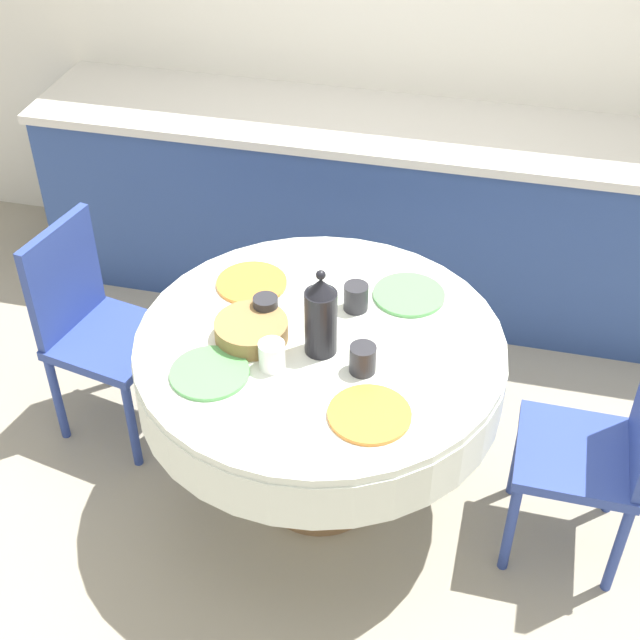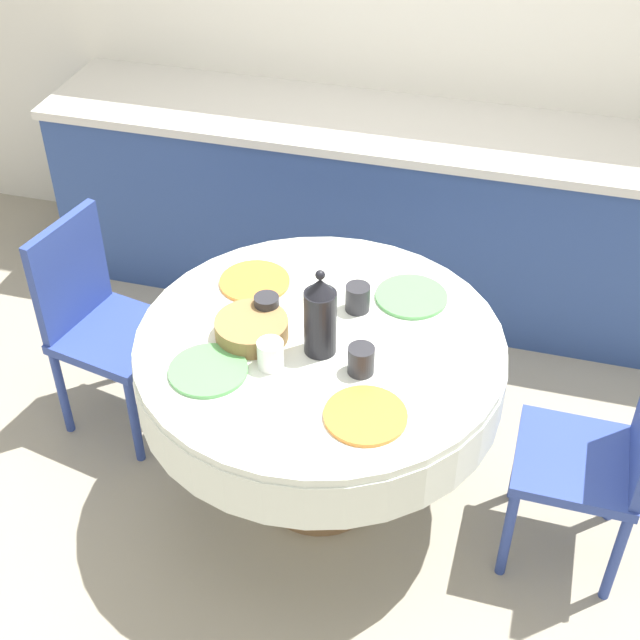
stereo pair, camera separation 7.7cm
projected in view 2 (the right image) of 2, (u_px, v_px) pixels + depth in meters
ground_plane at (320, 490)px, 3.41m from camera, size 12.00×12.00×0.00m
wall_back at (422, 4)px, 3.87m from camera, size 7.00×0.05×2.60m
kitchen_counter at (396, 211)px, 4.15m from camera, size 3.24×0.64×0.89m
dining_table at (320, 367)px, 3.02m from camera, size 1.24×1.24×0.75m
chair_left at (604, 452)px, 2.89m from camera, size 0.41×0.41×0.90m
chair_right at (99, 317)px, 3.44m from camera, size 0.47×0.47×0.90m
plate_near_left at (208, 370)px, 2.81m from camera, size 0.25×0.25×0.01m
cup_near_left at (271, 354)px, 2.81m from camera, size 0.08×0.08×0.10m
plate_near_right at (365, 416)px, 2.65m from camera, size 0.25×0.25×0.01m
cup_near_right at (361, 360)px, 2.79m from camera, size 0.08×0.08×0.10m
plate_far_left at (255, 282)px, 3.18m from camera, size 0.25×0.25×0.01m
cup_far_left at (267, 308)px, 2.99m from camera, size 0.08×0.08×0.10m
plate_far_right at (411, 297)px, 3.11m from camera, size 0.25×0.25×0.01m
cup_far_right at (358, 298)px, 3.04m from camera, size 0.08×0.08×0.10m
coffee_carafe at (320, 316)px, 2.81m from camera, size 0.11×0.11×0.32m
bread_basket at (252, 329)px, 2.93m from camera, size 0.24×0.24×0.07m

